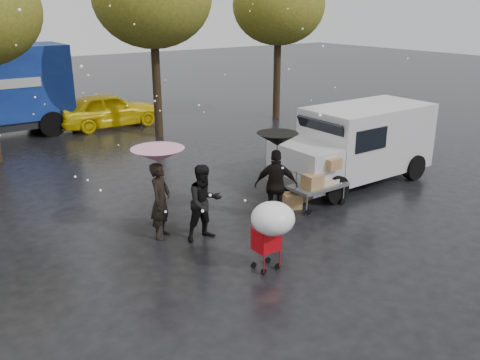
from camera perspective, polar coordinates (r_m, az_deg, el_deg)
ground at (r=11.28m, az=2.83°, el=-7.06°), size 90.00×90.00×0.00m
person_pink at (r=11.35m, az=-8.92°, el=-2.32°), size 0.75×0.73×1.74m
person_middle at (r=11.16m, az=-4.01°, el=-2.55°), size 0.86×0.68×1.73m
person_black at (r=12.16m, az=4.09°, el=-0.61°), size 1.08×0.98×1.76m
umbrella_pink at (r=11.01m, az=-9.20°, el=2.77°), size 1.15×1.15×2.07m
umbrella_black at (r=11.82m, az=4.22°, el=4.56°), size 0.98×0.98×2.17m
vendor_cart at (r=13.23m, az=9.06°, el=0.14°), size 1.52×0.80×1.27m
shopping_cart at (r=9.68m, az=3.59°, el=-4.73°), size 0.84×0.84×1.46m
white_van at (r=15.23m, az=13.05°, el=4.12°), size 4.91×2.18×2.20m
box_ground_near at (r=13.11m, az=5.86°, el=-2.33°), size 0.55×0.50×0.40m
box_ground_far at (r=13.72m, az=7.03°, el=-1.44°), size 0.55×0.47×0.38m
yellow_taxi at (r=22.50m, az=-14.50°, el=7.65°), size 4.38×1.88×1.47m
tree_row at (r=18.85m, az=-18.35°, el=18.36°), size 21.60×4.40×7.12m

